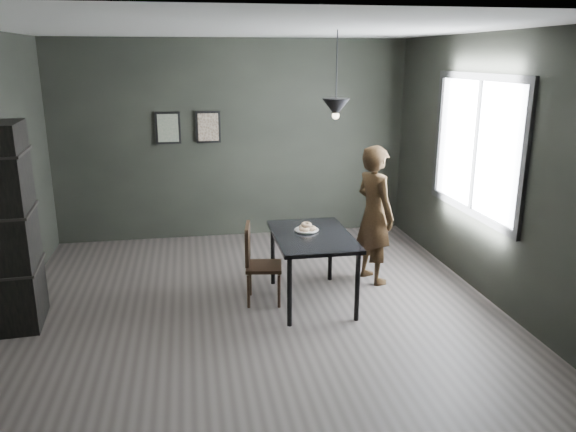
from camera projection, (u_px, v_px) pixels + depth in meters
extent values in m
plane|color=#342F2D|center=(257.00, 304.00, 5.98)|extent=(5.00, 5.00, 0.00)
cube|color=black|center=(234.00, 140.00, 7.97)|extent=(5.00, 0.10, 2.80)
cube|color=silver|center=(252.00, 28.00, 5.22)|extent=(5.00, 5.00, 0.02)
cube|color=white|center=(476.00, 146.00, 6.15)|extent=(0.02, 1.80, 1.40)
cube|color=black|center=(476.00, 146.00, 6.15)|extent=(0.04, 1.96, 1.56)
cube|color=black|center=(312.00, 236.00, 5.88)|extent=(0.80, 1.20, 0.04)
cylinder|color=black|center=(290.00, 292.00, 5.42)|extent=(0.05, 0.05, 0.71)
cylinder|color=black|center=(357.00, 287.00, 5.53)|extent=(0.05, 0.05, 0.71)
cylinder|color=black|center=(273.00, 255.00, 6.44)|extent=(0.05, 0.05, 0.71)
cylinder|color=black|center=(330.00, 251.00, 6.55)|extent=(0.05, 0.05, 0.71)
cylinder|color=white|center=(307.00, 231.00, 5.99)|extent=(0.23, 0.23, 0.01)
torus|color=beige|center=(311.00, 228.00, 5.98)|extent=(0.12, 0.12, 0.04)
torus|color=beige|center=(304.00, 227.00, 6.02)|extent=(0.12, 0.12, 0.04)
torus|color=beige|center=(304.00, 229.00, 5.94)|extent=(0.12, 0.12, 0.04)
torus|color=beige|center=(307.00, 225.00, 5.97)|extent=(0.13, 0.14, 0.06)
imported|color=black|center=(374.00, 215.00, 6.43)|extent=(0.55, 0.68, 1.60)
cube|color=black|center=(264.00, 266.00, 5.96)|extent=(0.43, 0.43, 0.04)
cube|color=black|center=(248.00, 244.00, 5.88)|extent=(0.10, 0.37, 0.41)
cylinder|color=black|center=(249.00, 291.00, 5.86)|extent=(0.03, 0.03, 0.36)
cylinder|color=black|center=(279.00, 291.00, 5.86)|extent=(0.03, 0.03, 0.36)
cylinder|color=black|center=(250.00, 280.00, 6.17)|extent=(0.03, 0.03, 0.36)
cylinder|color=black|center=(279.00, 280.00, 6.17)|extent=(0.03, 0.03, 0.36)
cube|color=black|center=(12.00, 227.00, 5.30)|extent=(0.42, 0.69, 1.98)
cylinder|color=black|center=(337.00, 69.00, 5.56)|extent=(0.01, 0.01, 0.75)
cone|color=black|center=(336.00, 108.00, 5.66)|extent=(0.28, 0.28, 0.18)
sphere|color=#FFE0B2|center=(336.00, 116.00, 5.68)|extent=(0.07, 0.07, 0.07)
cube|color=black|center=(168.00, 128.00, 7.73)|extent=(0.34, 0.03, 0.44)
cube|color=#405A49|center=(168.00, 128.00, 7.71)|extent=(0.28, 0.01, 0.38)
cube|color=black|center=(208.00, 127.00, 7.82)|extent=(0.34, 0.03, 0.44)
cube|color=brown|center=(208.00, 127.00, 7.80)|extent=(0.28, 0.01, 0.38)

